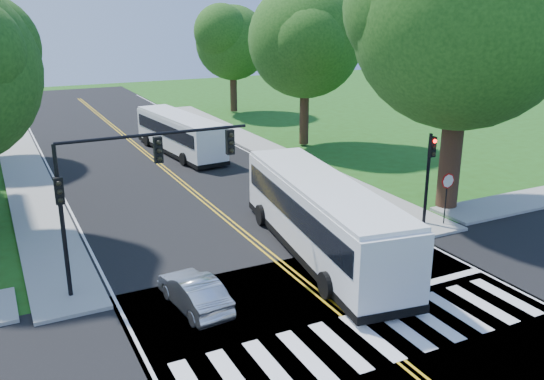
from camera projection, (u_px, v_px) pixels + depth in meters
ground at (362, 330)px, 18.85m from camera, size 140.00×140.00×0.00m
road at (186, 186)px, 34.19m from camera, size 14.00×96.00×0.01m
cross_road at (362, 329)px, 18.85m from camera, size 60.00×12.00×0.01m
center_line at (166, 170)px, 37.59m from camera, size 0.36×70.00×0.01m
edge_line_w at (57, 183)px, 34.68m from camera, size 0.12×70.00×0.01m
edge_line_e at (260, 158)px, 40.51m from camera, size 0.12×70.00×0.01m
crosswalk at (371, 337)px, 18.42m from camera, size 12.60×3.00×0.01m
stop_bar at (414, 287)px, 21.71m from camera, size 6.60×0.40×0.01m
sidewalk_nw at (26, 173)px, 36.57m from camera, size 2.60×40.00×0.15m
sidewalk_ne at (261, 146)px, 43.69m from camera, size 2.60×40.00×0.15m
tree_ne_big at (464, 18)px, 27.49m from camera, size 10.80×10.80×14.91m
tree_east_mid at (305, 40)px, 41.87m from camera, size 8.40×8.40×11.93m
tree_east_far at (233, 43)px, 56.23m from camera, size 7.20×7.20×10.34m
signal_nw at (127, 175)px, 20.50m from camera, size 7.15×0.46×5.66m
signal_ne at (429, 167)px, 26.96m from camera, size 0.30×0.46×4.40m
stop_sign at (447, 186)px, 27.19m from camera, size 0.76×0.08×2.53m
bus_lead at (321, 216)px, 24.25m from camera, size 4.45×12.73×3.23m
bus_follow at (179, 133)px, 41.41m from camera, size 3.44×11.04×2.81m
hatchback at (194, 292)px, 20.03m from camera, size 1.66×3.84×1.23m
suv at (359, 211)px, 27.98m from camera, size 2.68×4.96×1.32m
dark_sedan at (288, 172)px, 34.88m from camera, size 2.45×4.30×1.18m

